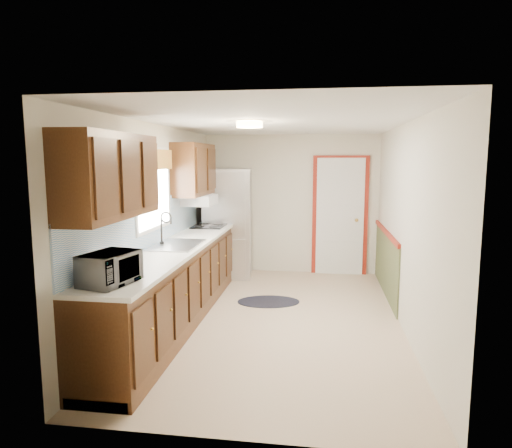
% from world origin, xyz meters
% --- Properties ---
extents(room_shell, '(3.20, 5.20, 2.52)m').
position_xyz_m(room_shell, '(0.00, 0.00, 1.20)').
color(room_shell, tan).
rests_on(room_shell, ground).
extents(kitchen_run, '(0.63, 4.00, 2.20)m').
position_xyz_m(kitchen_run, '(-1.24, -0.29, 0.81)').
color(kitchen_run, '#381D0C').
rests_on(kitchen_run, ground).
extents(back_wall_trim, '(1.12, 2.30, 2.08)m').
position_xyz_m(back_wall_trim, '(0.99, 2.21, 0.89)').
color(back_wall_trim, maroon).
rests_on(back_wall_trim, ground).
extents(ceiling_fixture, '(0.30, 0.30, 0.06)m').
position_xyz_m(ceiling_fixture, '(-0.30, -0.20, 2.36)').
color(ceiling_fixture, '#FFD88C').
rests_on(ceiling_fixture, room_shell).
extents(microwave, '(0.36, 0.53, 0.33)m').
position_xyz_m(microwave, '(-1.20, -1.95, 1.10)').
color(microwave, white).
rests_on(microwave, kitchen_run).
extents(refrigerator, '(0.83, 0.80, 1.82)m').
position_xyz_m(refrigerator, '(-1.02, 2.05, 0.91)').
color(refrigerator, '#B7B7BC').
rests_on(refrigerator, ground).
extents(rug, '(0.94, 0.68, 0.01)m').
position_xyz_m(rug, '(-0.17, 0.68, 0.01)').
color(rug, black).
rests_on(rug, ground).
extents(cooktop, '(0.47, 0.57, 0.02)m').
position_xyz_m(cooktop, '(-1.19, 1.40, 0.95)').
color(cooktop, black).
rests_on(cooktop, kitchen_run).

